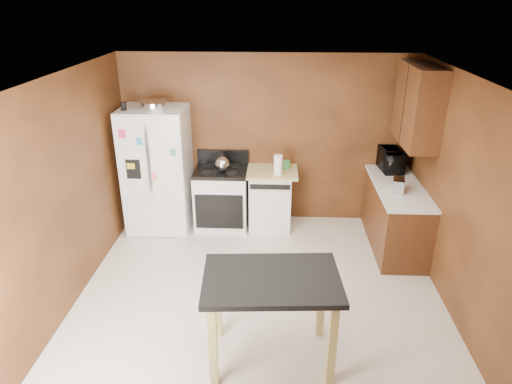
# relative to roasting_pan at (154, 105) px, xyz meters

# --- Properties ---
(floor) EXTENTS (4.50, 4.50, 0.00)m
(floor) POSITION_rel_roasting_pan_xyz_m (1.51, -1.87, -1.85)
(floor) COLOR silver
(floor) RESTS_ON ground
(ceiling) EXTENTS (4.50, 4.50, 0.00)m
(ceiling) POSITION_rel_roasting_pan_xyz_m (1.51, -1.87, 0.65)
(ceiling) COLOR white
(ceiling) RESTS_ON ground
(wall_back) EXTENTS (4.20, 0.00, 4.20)m
(wall_back) POSITION_rel_roasting_pan_xyz_m (1.51, 0.38, -0.60)
(wall_back) COLOR brown
(wall_back) RESTS_ON ground
(wall_front) EXTENTS (4.20, 0.00, 4.20)m
(wall_front) POSITION_rel_roasting_pan_xyz_m (1.51, -4.12, -0.60)
(wall_front) COLOR brown
(wall_front) RESTS_ON ground
(wall_left) EXTENTS (0.00, 4.50, 4.50)m
(wall_left) POSITION_rel_roasting_pan_xyz_m (-0.59, -1.87, -0.60)
(wall_left) COLOR brown
(wall_left) RESTS_ON ground
(wall_right) EXTENTS (0.00, 4.50, 4.50)m
(wall_right) POSITION_rel_roasting_pan_xyz_m (3.61, -1.87, -0.60)
(wall_right) COLOR brown
(wall_right) RESTS_ON ground
(roasting_pan) EXTENTS (0.38, 0.38, 0.09)m
(roasting_pan) POSITION_rel_roasting_pan_xyz_m (0.00, 0.00, 0.00)
(roasting_pan) COLOR silver
(roasting_pan) RESTS_ON refrigerator
(pen_cup) EXTENTS (0.07, 0.07, 0.11)m
(pen_cup) POSITION_rel_roasting_pan_xyz_m (-0.38, -0.14, 0.01)
(pen_cup) COLOR black
(pen_cup) RESTS_ON refrigerator
(kettle) EXTENTS (0.21, 0.21, 0.21)m
(kettle) POSITION_rel_roasting_pan_xyz_m (0.91, -0.01, -0.84)
(kettle) COLOR silver
(kettle) RESTS_ON gas_range
(paper_towel) EXTENTS (0.14, 0.14, 0.29)m
(paper_towel) POSITION_rel_roasting_pan_xyz_m (1.70, -0.08, -0.81)
(paper_towel) COLOR white
(paper_towel) RESTS_ON dishwasher
(green_canister) EXTENTS (0.12, 0.12, 0.12)m
(green_canister) POSITION_rel_roasting_pan_xyz_m (1.82, 0.17, -0.90)
(green_canister) COLOR #45B35B
(green_canister) RESTS_ON dishwasher
(toaster) EXTENTS (0.20, 0.26, 0.17)m
(toaster) POSITION_rel_roasting_pan_xyz_m (3.24, -0.61, -0.86)
(toaster) COLOR silver
(toaster) RESTS_ON right_cabinets
(microwave) EXTENTS (0.40, 0.55, 0.29)m
(microwave) POSITION_rel_roasting_pan_xyz_m (3.31, 0.18, -0.80)
(microwave) COLOR black
(microwave) RESTS_ON right_cabinets
(refrigerator) EXTENTS (0.90, 0.80, 1.80)m
(refrigerator) POSITION_rel_roasting_pan_xyz_m (-0.04, -0.00, -0.95)
(refrigerator) COLOR white
(refrigerator) RESTS_ON ground
(gas_range) EXTENTS (0.76, 0.68, 1.10)m
(gas_range) POSITION_rel_roasting_pan_xyz_m (0.87, 0.06, -1.39)
(gas_range) COLOR white
(gas_range) RESTS_ON ground
(dishwasher) EXTENTS (0.78, 0.63, 0.89)m
(dishwasher) POSITION_rel_roasting_pan_xyz_m (1.59, 0.08, -1.40)
(dishwasher) COLOR white
(dishwasher) RESTS_ON ground
(right_cabinets) EXTENTS (0.63, 1.58, 2.45)m
(right_cabinets) POSITION_rel_roasting_pan_xyz_m (3.35, -0.39, -0.94)
(right_cabinets) COLOR #5A3018
(right_cabinets) RESTS_ON ground
(island) EXTENTS (1.28, 0.90, 0.91)m
(island) POSITION_rel_roasting_pan_xyz_m (1.66, -2.65, -1.08)
(island) COLOR black
(island) RESTS_ON ground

